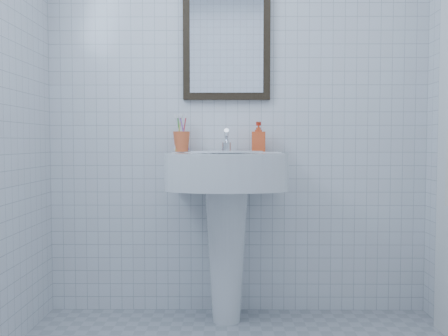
{
  "coord_description": "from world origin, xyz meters",
  "views": [
    {
      "loc": [
        -0.06,
        -1.71,
        1.0
      ],
      "look_at": [
        -0.08,
        0.86,
        0.86
      ],
      "focal_mm": 40.0,
      "sensor_mm": 36.0,
      "label": 1
    }
  ],
  "objects": [
    {
      "name": "wall_mirror",
      "position": [
        -0.06,
        1.18,
        1.55
      ],
      "size": [
        0.5,
        0.04,
        0.62
      ],
      "color": "black",
      "rests_on": "wall_back"
    },
    {
      "name": "wall_back",
      "position": [
        0.0,
        1.2,
        1.25
      ],
      "size": [
        2.2,
        0.02,
        2.5
      ],
      "primitive_type": "cube",
      "color": "silver",
      "rests_on": "ground"
    },
    {
      "name": "faucet",
      "position": [
        -0.06,
        1.1,
        0.99
      ],
      "size": [
        0.05,
        0.11,
        0.13
      ],
      "color": "silver",
      "rests_on": "washbasin"
    },
    {
      "name": "toothbrush_cup",
      "position": [
        -0.32,
        1.1,
        1.0
      ],
      "size": [
        0.11,
        0.11,
        0.11
      ],
      "primitive_type": null,
      "rotation": [
        0.0,
        0.0,
        0.21
      ],
      "color": "#E0592D",
      "rests_on": "washbasin"
    },
    {
      "name": "washbasin",
      "position": [
        -0.06,
        0.99,
        0.64
      ],
      "size": [
        0.62,
        0.45,
        0.95
      ],
      "color": "silver",
      "rests_on": "ground"
    },
    {
      "name": "soap_dispenser",
      "position": [
        0.12,
        1.11,
        1.03
      ],
      "size": [
        0.08,
        0.08,
        0.17
      ],
      "primitive_type": "imported",
      "rotation": [
        0.0,
        0.0,
        -0.05
      ],
      "color": "red",
      "rests_on": "washbasin"
    }
  ]
}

